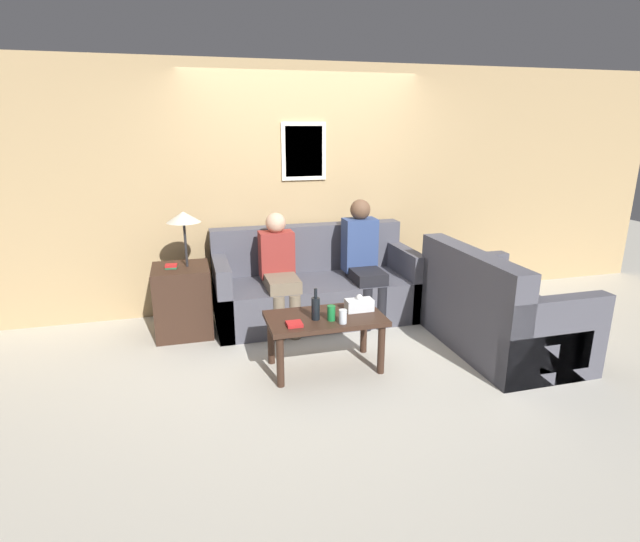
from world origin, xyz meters
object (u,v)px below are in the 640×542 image
at_px(wine_bottle, 316,308).
at_px(drinking_glass, 343,317).
at_px(person_left, 279,267).
at_px(coffee_table, 325,325).
at_px(couch_side, 497,315).
at_px(person_right, 363,256).
at_px(couch_main, 315,288).

xyz_separation_m(wine_bottle, drinking_glass, (0.19, -0.14, -0.04)).
height_order(drinking_glass, person_left, person_left).
relative_size(coffee_table, drinking_glass, 8.55).
bearing_deg(wine_bottle, person_left, 95.04).
bearing_deg(couch_side, person_left, 59.75).
xyz_separation_m(couch_side, person_right, (-0.91, 1.05, 0.35)).
bearing_deg(couch_main, person_right, -17.61).
relative_size(couch_side, person_right, 1.19).
relative_size(drinking_glass, person_right, 0.09).
bearing_deg(person_right, couch_side, -49.26).
relative_size(coffee_table, person_left, 0.84).
height_order(couch_main, drinking_glass, couch_main).
relative_size(wine_bottle, person_right, 0.21).
height_order(couch_side, drinking_glass, couch_side).
distance_m(couch_main, person_left, 0.53).
relative_size(couch_main, drinking_glass, 18.50).
xyz_separation_m(couch_main, coffee_table, (-0.22, -1.17, 0.07)).
bearing_deg(coffee_table, person_right, 55.59).
bearing_deg(person_left, couch_main, 21.81).
xyz_separation_m(couch_side, drinking_glass, (-1.51, -0.15, 0.20)).
distance_m(couch_main, person_right, 0.61).
xyz_separation_m(coffee_table, person_right, (0.70, 1.02, 0.27)).
relative_size(coffee_table, wine_bottle, 3.67).
distance_m(person_left, person_right, 0.88).
bearing_deg(couch_side, wine_bottle, 90.39).
height_order(couch_main, wine_bottle, couch_main).
bearing_deg(wine_bottle, person_right, 53.42).
height_order(couch_side, person_right, person_right).
height_order(couch_main, coffee_table, couch_main).
relative_size(wine_bottle, drinking_glass, 2.33).
height_order(couch_side, coffee_table, couch_side).
bearing_deg(wine_bottle, couch_main, 75.70).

